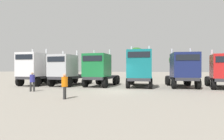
% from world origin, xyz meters
% --- Properties ---
extents(ground, '(200.00, 200.00, 0.00)m').
position_xyz_m(ground, '(0.00, 0.00, 0.00)').
color(ground, gray).
extents(semi_truck_white, '(2.64, 6.13, 4.35)m').
position_xyz_m(semi_truck_white, '(-10.16, 3.07, 1.97)').
color(semi_truck_white, '#333338').
rests_on(semi_truck_white, ground).
extents(semi_truck_silver, '(3.23, 6.55, 4.08)m').
position_xyz_m(semi_truck_silver, '(-6.32, 3.35, 1.84)').
color(semi_truck_silver, '#333338').
rests_on(semi_truck_silver, ground).
extents(semi_truck_green, '(3.08, 6.29, 4.12)m').
position_xyz_m(semi_truck_green, '(-2.44, 3.40, 1.87)').
color(semi_truck_green, '#333338').
rests_on(semi_truck_green, ground).
extents(semi_truck_teal, '(2.57, 6.35, 4.42)m').
position_xyz_m(semi_truck_teal, '(1.99, 3.37, 1.98)').
color(semi_truck_teal, '#333338').
rests_on(semi_truck_teal, ground).
extents(semi_truck_navy, '(2.80, 5.85, 4.13)m').
position_xyz_m(semi_truck_navy, '(6.35, 3.93, 1.88)').
color(semi_truck_navy, '#333338').
rests_on(semi_truck_navy, ground).
extents(semi_truck_red, '(3.49, 6.32, 3.91)m').
position_xyz_m(semi_truck_red, '(10.09, 3.69, 1.76)').
color(semi_truck_red, '#333338').
rests_on(semi_truck_red, ground).
extents(visitor_in_hivis, '(0.51, 0.51, 1.64)m').
position_xyz_m(visitor_in_hivis, '(-2.40, -4.78, 0.95)').
color(visitor_in_hivis, '#2F2F2F').
rests_on(visitor_in_hivis, ground).
extents(visitor_with_camera, '(0.49, 0.49, 1.65)m').
position_xyz_m(visitor_with_camera, '(-6.88, -1.88, 0.95)').
color(visitor_with_camera, '#303030').
rests_on(visitor_with_camera, ground).
extents(oak_far_left, '(2.91, 2.91, 5.18)m').
position_xyz_m(oak_far_left, '(-8.28, 22.49, 3.70)').
color(oak_far_left, '#4C3823').
rests_on(oak_far_left, ground).
extents(oak_far_centre, '(4.25, 4.25, 6.37)m').
position_xyz_m(oak_far_centre, '(0.36, 21.30, 4.23)').
color(oak_far_centre, '#4C3823').
rests_on(oak_far_centre, ground).
extents(oak_far_right, '(3.04, 3.04, 5.16)m').
position_xyz_m(oak_far_right, '(8.27, 20.67, 3.62)').
color(oak_far_right, '#4C3823').
rests_on(oak_far_right, ground).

